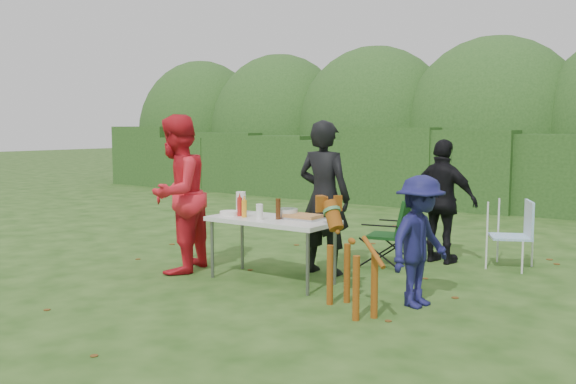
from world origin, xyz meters
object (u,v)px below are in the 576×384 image
Objects in this scene: lawn_chair at (510,234)px; beer_bottle at (278,209)px; child at (420,241)px; person_cook at (324,198)px; dog at (352,258)px; folding_table at (272,223)px; camping_chair at (388,232)px; person_red_jacket at (177,194)px; paper_towel_roll at (241,202)px; ketchup_bottle at (240,207)px; mustard_bottle at (244,209)px; person_black_puffy at (443,201)px.

beer_bottle reaches higher than lawn_chair.
child is 1.50× the size of lawn_chair.
person_cook reaches higher than dog.
person_cook is 1.69× the size of dog.
child reaches higher than folding_table.
lawn_chair is at bearing -161.47° from camping_chair.
person_red_jacket is at bearing 106.51° from child.
person_cook reaches higher than lawn_chair.
paper_towel_roll is at bearing 97.46° from child.
dog reaches higher than beer_bottle.
dog is at bearing -21.21° from beer_bottle.
folding_table is 1.81m from child.
person_red_jacket is 0.80m from paper_towel_roll.
person_cook is at bearing 46.36° from ketchup_bottle.
mustard_bottle is 0.83× the size of beer_bottle.
paper_towel_roll is (-2.67, -2.13, 0.43)m from lawn_chair.
folding_table is at bearing 12.37° from dog.
ketchup_bottle is (-1.68, -2.15, 0.03)m from person_black_puffy.
mustard_bottle is (-1.57, -2.20, 0.02)m from person_black_puffy.
person_black_puffy is 2.73m from ketchup_bottle.
folding_table is at bearing 21.27° from mustard_bottle.
camping_chair reaches higher than lawn_chair.
paper_towel_roll is at bearing 53.11° from person_black_puffy.
dog is at bearing 148.64° from child.
folding_table is 1.14× the size of child.
child is at bearing 114.06° from camping_chair.
mustard_bottle is at bearing 61.45° from person_black_puffy.
ketchup_bottle is at bearing 59.05° from person_black_puffy.
lawn_chair is 3.38× the size of paper_towel_roll.
dog reaches higher than paper_towel_roll.
camping_chair is 2.01m from ketchup_bottle.
dog is 1.83m from ketchup_bottle.
ketchup_bottle is at bearing 103.14° from child.
lawn_chair is at bearing 49.43° from beer_bottle.
camping_chair is (1.99, 1.81, -0.53)m from person_red_jacket.
camping_chair is 3.71× the size of beer_bottle.
person_red_jacket is (-1.53, -0.97, 0.04)m from person_cook.
beer_bottle is (0.52, 0.05, 0.01)m from ketchup_bottle.
folding_table is at bearing 86.68° from person_red_jacket.
camping_chair is 3.43× the size of paper_towel_roll.
mustard_bottle reaches higher than folding_table.
dog is at bearing 49.94° from lawn_chair.
paper_towel_roll is at bearing 14.16° from dog.
folding_table is 0.46m from ketchup_bottle.
person_cook reaches higher than person_black_puffy.
dog is 5.54× the size of mustard_bottle.
dog is (2.57, -0.20, -0.45)m from person_red_jacket.
lawn_chair is (0.75, 2.78, -0.09)m from dog.
person_black_puffy is (2.50, 2.37, -0.15)m from person_red_jacket.
mustard_bottle is 0.91× the size of ketchup_bottle.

